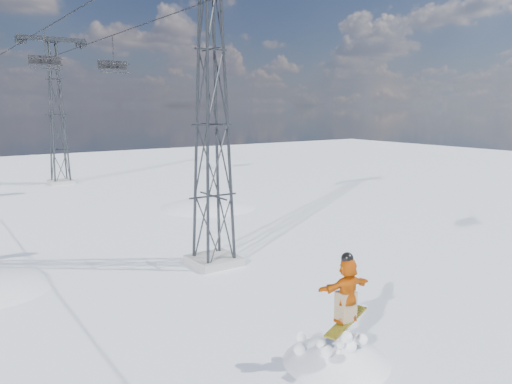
{
  "coord_description": "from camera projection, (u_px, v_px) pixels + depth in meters",
  "views": [
    {
      "loc": [
        -8.49,
        -8.66,
        6.19
      ],
      "look_at": [
        -0.19,
        3.57,
        3.64
      ],
      "focal_mm": 35.0,
      "sensor_mm": 36.0,
      "label": 1
    }
  ],
  "objects": [
    {
      "name": "ground",
      "position": [
        340.0,
        350.0,
        12.82
      ],
      "size": [
        120.0,
        120.0,
        0.0
      ],
      "primitive_type": "plane",
      "color": "white",
      "rests_on": "ground"
    },
    {
      "name": "snow_terrain",
      "position": [
        22.0,
        379.0,
        29.13
      ],
      "size": [
        39.0,
        37.0,
        22.0
      ],
      "color": "white",
      "rests_on": "ground"
    },
    {
      "name": "lift_tower_near",
      "position": [
        212.0,
        125.0,
        18.85
      ],
      "size": [
        5.2,
        1.8,
        11.43
      ],
      "color": "#999999",
      "rests_on": "ground"
    },
    {
      "name": "lift_tower_far",
      "position": [
        57.0,
        115.0,
        39.24
      ],
      "size": [
        5.2,
        1.8,
        11.43
      ],
      "color": "#999999",
      "rests_on": "ground"
    },
    {
      "name": "haul_cables",
      "position": [
        108.0,
        20.0,
        27.31
      ],
      "size": [
        4.46,
        51.0,
        0.06
      ],
      "color": "black",
      "rests_on": "ground"
    },
    {
      "name": "lift_chair_mid",
      "position": [
        113.0,
        66.0,
        33.78
      ],
      "size": [
        2.0,
        0.58,
        2.48
      ],
      "color": "black",
      "rests_on": "ground"
    },
    {
      "name": "lift_chair_far",
      "position": [
        45.0,
        61.0,
        31.06
      ],
      "size": [
        1.93,
        0.55,
        2.39
      ],
      "color": "black",
      "rests_on": "ground"
    }
  ]
}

